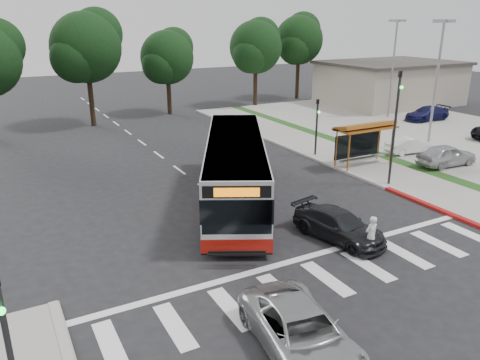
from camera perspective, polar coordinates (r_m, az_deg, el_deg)
ground at (r=21.64m, az=2.29°, el=-5.90°), size 140.00×140.00×0.00m
sidewalk_east at (r=33.81m, az=11.54°, el=3.09°), size 4.00×40.00×0.12m
curb_east at (r=32.60m, az=8.82°, el=2.69°), size 0.30×40.00×0.15m
curb_east_red at (r=25.80m, az=22.20°, el=-2.97°), size 0.32×6.00×0.15m
parking_lot at (r=43.55m, az=22.19°, el=5.59°), size 18.00×36.00×0.10m
commercial_building at (r=56.24m, az=17.77°, el=11.06°), size 14.00×10.00×4.40m
building_roof_cap at (r=56.00m, az=18.02°, el=13.44°), size 14.60×10.60×0.30m
crosswalk_ladder at (r=18.02m, az=10.55°, el=-11.70°), size 18.00×2.60×0.01m
bus_shelter at (r=31.04m, az=14.92°, el=5.78°), size 4.20×1.60×2.86m
traffic_signal_sw at (r=11.82m, az=-26.56°, el=-16.73°), size 0.18×0.37×4.20m
traffic_signal_ne_tall at (r=27.40m, az=18.45°, el=7.02°), size 0.18×0.37×6.50m
traffic_signal_ne_short at (r=32.76m, az=9.36°, el=7.07°), size 0.18×0.37×4.00m
lot_light_front at (r=36.33m, az=23.01°, el=12.49°), size 1.90×0.35×9.01m
lot_light_mid at (r=47.43m, az=18.26°, el=14.22°), size 1.90×0.35×9.01m
tree_ne_a at (r=52.05m, az=1.96°, el=16.00°), size 6.16×5.74×9.30m
tree_ne_b at (r=57.49m, az=7.23°, el=16.68°), size 6.16×5.74×10.02m
tree_north_a at (r=43.75m, az=-18.20°, el=15.23°), size 6.60×6.15×10.17m
tree_north_b at (r=47.85m, az=-8.82°, el=14.66°), size 5.72×5.33×8.43m
transit_bus at (r=24.17m, az=-0.57°, el=1.10°), size 8.47×12.86×3.36m
pedestrian at (r=19.76m, az=15.68°, el=-6.52°), size 0.62×0.42×1.67m
dark_sedan at (r=20.81m, az=11.94°, el=-5.44°), size 2.65×4.68×1.28m
silver_suv_south at (r=14.06m, az=7.52°, el=-17.97°), size 2.93×5.22×1.38m
parked_car_0 at (r=33.07m, az=23.86°, el=2.80°), size 4.22×1.91×1.40m
parked_car_1 at (r=35.26m, az=19.95°, el=4.01°), size 3.62×1.64×1.15m
parked_car_3 at (r=47.64m, az=21.85°, el=7.54°), size 4.55×1.99×1.30m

